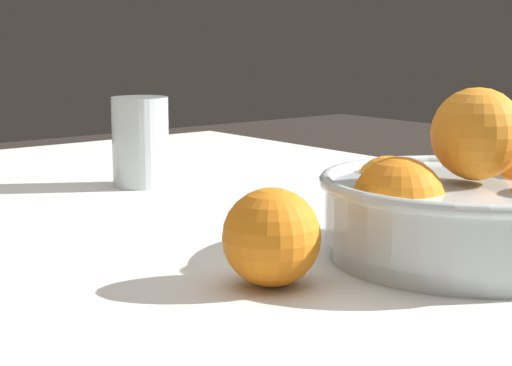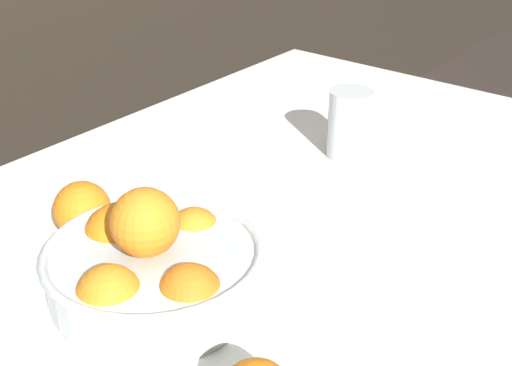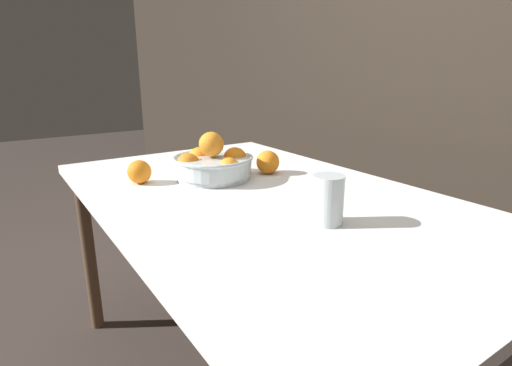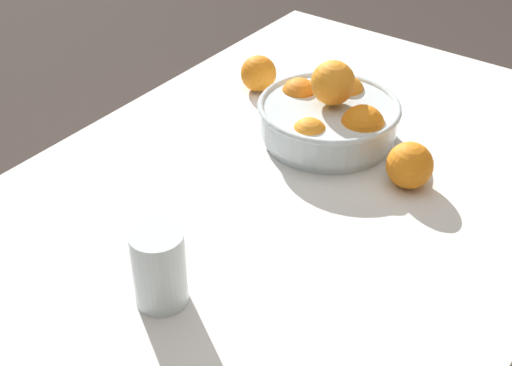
# 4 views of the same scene
# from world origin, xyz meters

# --- Properties ---
(back_wall) EXTENTS (8.00, 0.05, 2.60)m
(back_wall) POSITION_xyz_m (0.00, 1.00, 1.30)
(back_wall) COLOR #2D261E
(back_wall) RESTS_ON ground_plane
(dining_table) EXTENTS (1.47, 0.89, 0.71)m
(dining_table) POSITION_xyz_m (0.00, 0.00, 0.64)
(dining_table) COLOR white
(dining_table) RESTS_ON ground_plane
(fruit_bowl) EXTENTS (0.27, 0.27, 0.16)m
(fruit_bowl) POSITION_xyz_m (-0.24, -0.04, 0.76)
(fruit_bowl) COLOR silver
(fruit_bowl) RESTS_ON dining_table
(juice_glass) EXTENTS (0.08, 0.08, 0.12)m
(juice_glass) POSITION_xyz_m (0.28, -0.00, 0.76)
(juice_glass) COLOR #F4A314
(juice_glass) RESTS_ON dining_table
(orange_loose_near_bowl) EXTENTS (0.08, 0.08, 0.08)m
(orange_loose_near_bowl) POSITION_xyz_m (-0.32, -0.26, 0.74)
(orange_loose_near_bowl) COLOR orange
(orange_loose_near_bowl) RESTS_ON dining_table
(orange_loose_front) EXTENTS (0.08, 0.08, 0.08)m
(orange_loose_front) POSITION_xyz_m (-0.19, 0.16, 0.75)
(orange_loose_front) COLOR orange
(orange_loose_front) RESTS_ON dining_table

